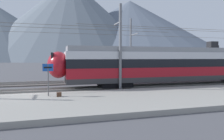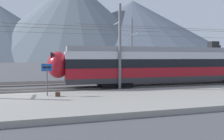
# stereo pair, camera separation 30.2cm
# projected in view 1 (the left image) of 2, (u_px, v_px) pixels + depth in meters

# --- Properties ---
(ground_plane) EXTENTS (400.00, 400.00, 0.00)m
(ground_plane) POSITION_uv_depth(u_px,v_px,m) (26.00, 95.00, 15.81)
(ground_plane) COLOR #4C4C51
(platform_slab) EXTENTS (120.00, 7.01, 0.30)m
(platform_slab) POSITION_uv_depth(u_px,v_px,m) (16.00, 106.00, 11.62)
(platform_slab) COLOR gray
(platform_slab) RESTS_ON ground
(track_near) EXTENTS (120.00, 3.00, 0.28)m
(track_near) POSITION_uv_depth(u_px,v_px,m) (28.00, 92.00, 16.92)
(track_near) COLOR #5B5651
(track_near) RESTS_ON ground
(track_far) EXTENTS (120.00, 3.00, 0.28)m
(track_far) POSITION_uv_depth(u_px,v_px,m) (34.00, 84.00, 22.14)
(track_far) COLOR #5B5651
(track_far) RESTS_ON ground
(train_near_platform) EXTENTS (24.61, 2.95, 4.27)m
(train_near_platform) POSITION_uv_depth(u_px,v_px,m) (178.00, 64.00, 20.60)
(train_near_platform) COLOR #2D2D30
(train_near_platform) RESTS_ON track_near
(train_far_track) EXTENTS (24.94, 2.98, 4.27)m
(train_far_track) POSITION_uv_depth(u_px,v_px,m) (188.00, 63.00, 27.20)
(train_far_track) COLOR #2D2D30
(train_far_track) RESTS_ON track_far
(catenary_mast_mid) EXTENTS (39.86, 1.84, 7.33)m
(catenary_mast_mid) POSITION_uv_depth(u_px,v_px,m) (120.00, 46.00, 17.34)
(catenary_mast_mid) COLOR slate
(catenary_mast_mid) RESTS_ON ground
(catenary_mast_far_side) EXTENTS (39.86, 2.61, 8.01)m
(catenary_mast_far_side) POSITION_uv_depth(u_px,v_px,m) (131.00, 48.00, 27.20)
(catenary_mast_far_side) COLOR slate
(catenary_mast_far_side) RESTS_ON ground
(platform_sign) EXTENTS (0.70, 0.08, 2.17)m
(platform_sign) POSITION_uv_depth(u_px,v_px,m) (48.00, 72.00, 13.87)
(platform_sign) COLOR #59595B
(platform_sign) RESTS_ON platform_slab
(handbag_near_sign) EXTENTS (0.32, 0.18, 0.41)m
(handbag_near_sign) POSITION_uv_depth(u_px,v_px,m) (59.00, 94.00, 13.70)
(handbag_near_sign) COLOR #472D1E
(handbag_near_sign) RESTS_ON platform_slab
(mountain_central_peak) EXTENTS (177.00, 177.00, 79.77)m
(mountain_central_peak) POSITION_uv_depth(u_px,v_px,m) (71.00, 20.00, 204.08)
(mountain_central_peak) COLOR slate
(mountain_central_peak) RESTS_ON ground
(mountain_right_ridge) EXTENTS (209.35, 209.35, 64.21)m
(mountain_right_ridge) POSITION_uv_depth(u_px,v_px,m) (130.00, 31.00, 224.78)
(mountain_right_ridge) COLOR #515B6B
(mountain_right_ridge) RESTS_ON ground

